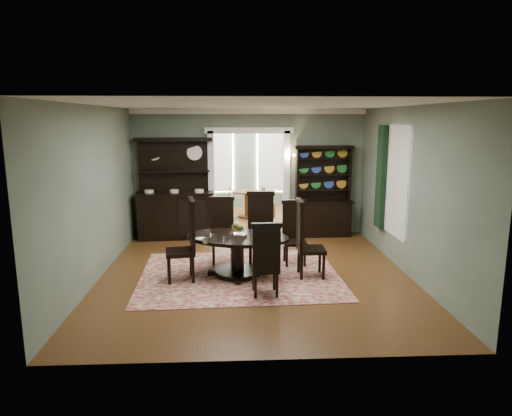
{
  "coord_description": "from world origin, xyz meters",
  "views": [
    {
      "loc": [
        -0.37,
        -7.87,
        2.77
      ],
      "look_at": [
        0.05,
        0.6,
        1.11
      ],
      "focal_mm": 32.0,
      "sensor_mm": 36.0,
      "label": 1
    }
  ],
  "objects_px": {
    "welsh_dresser": "(323,203)",
    "sideboard": "(175,203)",
    "dining_table": "(237,248)",
    "parlor_table": "(246,200)"
  },
  "relations": [
    {
      "from": "dining_table",
      "to": "sideboard",
      "type": "relative_size",
      "value": 0.89
    },
    {
      "from": "sideboard",
      "to": "dining_table",
      "type": "bearing_deg",
      "value": -66.78
    },
    {
      "from": "sideboard",
      "to": "parlor_table",
      "type": "relative_size",
      "value": 2.8
    },
    {
      "from": "dining_table",
      "to": "sideboard",
      "type": "height_order",
      "value": "sideboard"
    },
    {
      "from": "sideboard",
      "to": "parlor_table",
      "type": "xyz_separation_m",
      "value": [
        1.74,
        2.11,
        -0.31
      ]
    },
    {
      "from": "sideboard",
      "to": "parlor_table",
      "type": "distance_m",
      "value": 2.75
    },
    {
      "from": "sideboard",
      "to": "welsh_dresser",
      "type": "distance_m",
      "value": 3.51
    },
    {
      "from": "dining_table",
      "to": "sideboard",
      "type": "xyz_separation_m",
      "value": [
        -1.43,
        2.75,
        0.31
      ]
    },
    {
      "from": "welsh_dresser",
      "to": "sideboard",
      "type": "bearing_deg",
      "value": 179.61
    },
    {
      "from": "dining_table",
      "to": "sideboard",
      "type": "bearing_deg",
      "value": 132.08
    }
  ]
}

